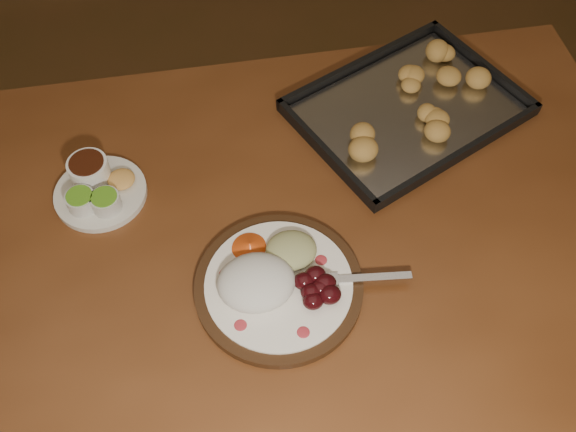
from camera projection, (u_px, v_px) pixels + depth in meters
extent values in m
cube|color=brown|center=(261.00, 238.00, 1.18)|extent=(1.52, 0.93, 0.04)
cylinder|color=#533418|center=(489.00, 160.00, 1.76)|extent=(0.07, 0.07, 0.71)
cylinder|color=#311C0D|center=(279.00, 287.00, 1.09)|extent=(0.29, 0.29, 0.02)
cylinder|color=white|center=(279.00, 284.00, 1.08)|extent=(0.25, 0.25, 0.01)
ellipsoid|color=#B02A33|center=(240.00, 325.00, 1.03)|extent=(0.02, 0.02, 0.00)
ellipsoid|color=#B02A33|center=(303.00, 332.00, 1.03)|extent=(0.02, 0.02, 0.00)
ellipsoid|color=#B02A33|center=(321.00, 260.00, 1.10)|extent=(0.02, 0.02, 0.00)
ellipsoid|color=#B02A33|center=(225.00, 274.00, 1.09)|extent=(0.02, 0.02, 0.00)
ellipsoid|color=silver|center=(256.00, 282.00, 1.06)|extent=(0.14, 0.13, 0.06)
ellipsoid|color=#40090D|center=(311.00, 292.00, 1.05)|extent=(0.04, 0.03, 0.03)
ellipsoid|color=#40090D|center=(325.00, 283.00, 1.06)|extent=(0.04, 0.03, 0.03)
ellipsoid|color=#40090D|center=(315.00, 275.00, 1.07)|extent=(0.04, 0.03, 0.03)
ellipsoid|color=#40090D|center=(330.00, 294.00, 1.05)|extent=(0.04, 0.03, 0.03)
ellipsoid|color=#40090D|center=(304.00, 281.00, 1.06)|extent=(0.04, 0.03, 0.03)
ellipsoid|color=#40090D|center=(321.00, 288.00, 1.05)|extent=(0.04, 0.03, 0.03)
ellipsoid|color=#40090D|center=(313.00, 301.00, 1.04)|extent=(0.04, 0.03, 0.03)
ellipsoid|color=tan|center=(291.00, 250.00, 1.10)|extent=(0.10, 0.09, 0.04)
cone|color=#D64713|center=(250.00, 246.00, 1.11)|extent=(0.08, 0.08, 0.03)
cube|color=silver|center=(371.00, 278.00, 1.08)|extent=(0.14, 0.03, 0.00)
cube|color=silver|center=(327.00, 279.00, 1.08)|extent=(0.04, 0.03, 0.00)
cylinder|color=silver|center=(313.00, 285.00, 1.07)|extent=(0.03, 0.01, 0.00)
cylinder|color=silver|center=(313.00, 282.00, 1.07)|extent=(0.03, 0.01, 0.00)
cylinder|color=silver|center=(313.00, 279.00, 1.08)|extent=(0.03, 0.01, 0.00)
cylinder|color=silver|center=(313.00, 275.00, 1.08)|extent=(0.03, 0.01, 0.00)
cylinder|color=silver|center=(101.00, 193.00, 1.20)|extent=(0.17, 0.17, 0.01)
cylinder|color=silver|center=(81.00, 201.00, 1.16)|extent=(0.05, 0.05, 0.03)
cylinder|color=#53971E|center=(79.00, 196.00, 1.15)|extent=(0.05, 0.05, 0.00)
cylinder|color=silver|center=(106.00, 202.00, 1.16)|extent=(0.05, 0.05, 0.03)
cylinder|color=#53971E|center=(104.00, 197.00, 1.15)|extent=(0.05, 0.05, 0.00)
cylinder|color=white|center=(89.00, 170.00, 1.20)|extent=(0.08, 0.08, 0.04)
cylinder|color=#321309|center=(86.00, 163.00, 1.18)|extent=(0.06, 0.06, 0.00)
ellipsoid|color=#E0AE4F|center=(121.00, 179.00, 1.20)|extent=(0.05, 0.05, 0.02)
cube|color=black|center=(407.00, 111.00, 1.32)|extent=(0.53, 0.48, 0.01)
cube|color=black|center=(361.00, 63.00, 1.38)|extent=(0.40, 0.20, 0.02)
cube|color=black|center=(461.00, 154.00, 1.24)|extent=(0.40, 0.20, 0.02)
cube|color=black|center=(483.00, 65.00, 1.38)|extent=(0.15, 0.29, 0.02)
cube|color=black|center=(325.00, 152.00, 1.24)|extent=(0.15, 0.29, 0.02)
cube|color=silver|center=(408.00, 109.00, 1.32)|extent=(0.49, 0.44, 0.00)
ellipsoid|color=#B6963F|center=(429.00, 92.00, 1.32)|extent=(0.05, 0.05, 0.03)
ellipsoid|color=#B6963F|center=(436.00, 74.00, 1.35)|extent=(0.06, 0.06, 0.03)
ellipsoid|color=#B6963F|center=(399.00, 72.00, 1.35)|extent=(0.07, 0.07, 0.03)
ellipsoid|color=#B6963F|center=(398.00, 84.00, 1.33)|extent=(0.05, 0.05, 0.03)
ellipsoid|color=#B6963F|center=(372.00, 87.00, 1.33)|extent=(0.06, 0.06, 0.03)
ellipsoid|color=#B6963F|center=(386.00, 103.00, 1.30)|extent=(0.07, 0.07, 0.03)
ellipsoid|color=#B6963F|center=(361.00, 121.00, 1.27)|extent=(0.06, 0.06, 0.03)
ellipsoid|color=#B6963F|center=(389.00, 125.00, 1.27)|extent=(0.06, 0.06, 0.03)
ellipsoid|color=#B6963F|center=(382.00, 135.00, 1.25)|extent=(0.07, 0.07, 0.03)
ellipsoid|color=#B6963F|center=(422.00, 133.00, 1.26)|extent=(0.06, 0.06, 0.03)
ellipsoid|color=#B6963F|center=(424.00, 112.00, 1.29)|extent=(0.05, 0.05, 0.03)
ellipsoid|color=#B6963F|center=(452.00, 105.00, 1.30)|extent=(0.07, 0.07, 0.03)
ellipsoid|color=#B6963F|center=(448.00, 102.00, 1.30)|extent=(0.06, 0.06, 0.03)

